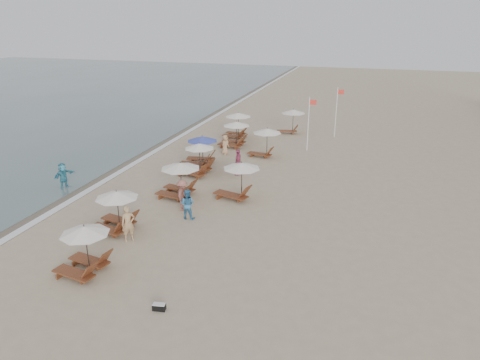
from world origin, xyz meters
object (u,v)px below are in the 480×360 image
(lounger_station_3, at_px, (196,161))
(flag_pole_near, at_px, (309,121))
(inland_station_0, at_px, (236,179))
(beachgoer_mid_a, at_px, (187,204))
(lounger_station_1, at_px, (114,211))
(inland_station_1, at_px, (264,139))
(beachgoer_mid_b, at_px, (183,195))
(beachgoer_far_a, at_px, (238,162))
(beachgoer_far_b, at_px, (225,145))
(lounger_station_2, at_px, (177,179))
(lounger_station_5, at_px, (234,134))
(waterline_walker, at_px, (63,176))
(inland_station_2, at_px, (291,118))
(lounger_station_4, at_px, (199,151))
(duffel_bag, at_px, (159,307))
(lounger_station_6, at_px, (236,124))
(beachgoer_near, at_px, (128,224))
(lounger_station_0, at_px, (82,251))

(lounger_station_3, bearing_deg, flag_pole_near, 51.05)
(inland_station_0, bearing_deg, beachgoer_mid_a, -115.99)
(lounger_station_1, xyz_separation_m, inland_station_1, (4.19, 14.53, 0.37))
(inland_station_0, height_order, beachgoer_mid_b, inland_station_0)
(beachgoer_far_a, distance_m, beachgoer_far_b, 5.00)
(lounger_station_2, distance_m, lounger_station_5, 11.50)
(lounger_station_5, xyz_separation_m, waterline_walker, (-7.35, -12.41, -0.20))
(lounger_station_1, xyz_separation_m, waterline_walker, (-6.32, 4.19, -0.19))
(waterline_walker, bearing_deg, beachgoer_far_b, -24.60)
(lounger_station_3, bearing_deg, inland_station_2, 72.78)
(lounger_station_3, height_order, beachgoer_mid_b, lounger_station_3)
(beachgoer_mid_b, bearing_deg, lounger_station_3, 3.02)
(lounger_station_3, distance_m, inland_station_2, 13.81)
(lounger_station_4, relative_size, beachgoer_far_b, 1.74)
(beachgoer_mid_b, distance_m, duffel_bag, 9.23)
(lounger_station_2, height_order, lounger_station_3, lounger_station_3)
(beachgoer_far_b, bearing_deg, lounger_station_2, -162.15)
(inland_station_2, distance_m, duffel_bag, 27.86)
(lounger_station_6, distance_m, beachgoer_mid_a, 17.38)
(inland_station_1, relative_size, beachgoer_mid_b, 1.48)
(beachgoer_near, height_order, beachgoer_mid_b, beachgoer_near)
(beachgoer_near, distance_m, duffel_bag, 6.05)
(lounger_station_1, height_order, lounger_station_3, lounger_station_3)
(lounger_station_2, bearing_deg, waterline_walker, -173.09)
(lounger_station_6, bearing_deg, beachgoer_far_a, -71.57)
(beachgoer_mid_a, xyz_separation_m, beachgoer_far_a, (0.50, 7.57, 0.07))
(lounger_station_5, bearing_deg, lounger_station_4, -99.59)
(lounger_station_3, xyz_separation_m, beachgoer_mid_b, (1.65, -5.92, -0.06))
(inland_station_1, height_order, beachgoer_mid_b, inland_station_1)
(lounger_station_1, xyz_separation_m, lounger_station_3, (0.66, 9.23, -0.07))
(lounger_station_0, xyz_separation_m, beachgoer_far_b, (0.12, 18.26, -0.27))
(inland_station_1, xyz_separation_m, duffel_bag, (1.03, -19.94, -1.27))
(lounger_station_3, relative_size, beachgoer_mid_a, 1.58)
(waterline_walker, bearing_deg, lounger_station_2, -71.37)
(lounger_station_0, bearing_deg, beachgoer_mid_b, 79.60)
(lounger_station_4, height_order, beachgoer_mid_a, lounger_station_4)
(lounger_station_1, xyz_separation_m, beachgoer_mid_a, (3.02, 2.34, -0.19))
(lounger_station_0, height_order, flag_pole_near, flag_pole_near)
(beachgoer_mid_b, bearing_deg, flag_pole_near, -31.75)
(lounger_station_4, distance_m, beachgoer_near, 12.13)
(inland_station_0, relative_size, beachgoer_far_a, 1.56)
(lounger_station_0, height_order, beachgoer_far_a, lounger_station_0)
(lounger_station_1, relative_size, beachgoer_far_b, 1.67)
(inland_station_2, distance_m, flag_pole_near, 5.76)
(beachgoer_near, bearing_deg, inland_station_2, 40.97)
(beachgoer_near, bearing_deg, waterline_walker, 105.88)
(lounger_station_4, bearing_deg, waterline_walker, -132.54)
(beachgoer_mid_b, height_order, beachgoer_far_b, beachgoer_mid_b)
(beachgoer_mid_a, relative_size, beachgoer_far_a, 0.92)
(lounger_station_6, relative_size, duffel_bag, 5.00)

